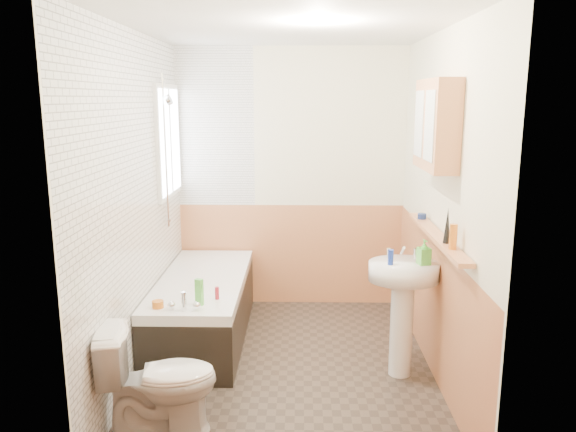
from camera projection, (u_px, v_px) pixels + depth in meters
The scene contains 26 objects.
floor at pixel (288, 366), 4.32m from camera, with size 2.80×2.80×0.00m, color #302721.
ceiling at pixel (288, 26), 3.81m from camera, with size 2.80×2.80×0.00m, color white.
wall_back at pixel (291, 179), 5.45m from camera, with size 2.20×0.02×2.50m, color #F5EFCA.
wall_front at pixel (281, 262), 2.69m from camera, with size 2.20×0.02×2.50m, color #F5EFCA.
wall_left at pixel (136, 206), 4.09m from camera, with size 0.02×2.80×2.50m, color #F5EFCA.
wall_right at pixel (441, 207), 4.05m from camera, with size 0.02×2.80×2.50m, color #F5EFCA.
wainscot_right at pixel (433, 306), 4.20m from camera, with size 0.01×2.80×1.00m, color tan.
wainscot_front at pixel (282, 402), 2.86m from camera, with size 2.20×0.01×1.00m, color tan.
wainscot_back at pixel (291, 254), 5.58m from camera, with size 2.20×0.01×1.00m, color tan.
tile_cladding_left at pixel (139, 206), 4.09m from camera, with size 0.01×2.80×2.50m, color white.
tile_return_back at pixel (215, 127), 5.34m from camera, with size 0.75×0.01×1.50m, color white.
window at pixel (169, 141), 4.94m from camera, with size 0.03×0.79×0.99m.
bathtub at pixel (203, 307), 4.78m from camera, with size 0.70×1.71×0.68m.
shower_riser at pixel (166, 139), 4.70m from camera, with size 0.11×0.09×1.29m.
toilet at pixel (159, 381), 3.40m from camera, with size 0.39×0.70×0.69m, color white.
sink at pixel (403, 295), 4.08m from camera, with size 0.51×0.41×0.98m.
pine_shelf at pixel (437, 236), 3.89m from camera, with size 0.10×1.45×0.03m, color tan.
medicine_cabinet at pixel (436, 125), 3.80m from camera, with size 0.17×0.68×0.61m.
foam_can at pixel (453, 237), 3.47m from camera, with size 0.05×0.05×0.16m, color orange.
green_bottle at pixel (447, 226), 3.61m from camera, with size 0.05×0.05×0.23m, color black.
black_jar at pixel (422, 216), 4.36m from camera, with size 0.07×0.07×0.04m, color navy.
soap_bottle at pixel (424, 259), 3.97m from camera, with size 0.08×0.18×0.08m, color #59C647.
clear_bottle at pixel (391, 257), 3.96m from camera, with size 0.04×0.04×0.11m, color #19339E.
blue_gel at pixel (199, 292), 4.07m from camera, with size 0.05×0.03×0.20m, color #59C647.
cream_jar at pixel (158, 304), 4.04m from camera, with size 0.08×0.08×0.05m, color orange.
orange_bottle at pixel (217, 293), 4.20m from camera, with size 0.03×0.03×0.09m, color maroon.
Camera 1 is at (0.09, -3.99, 2.02)m, focal length 35.00 mm.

